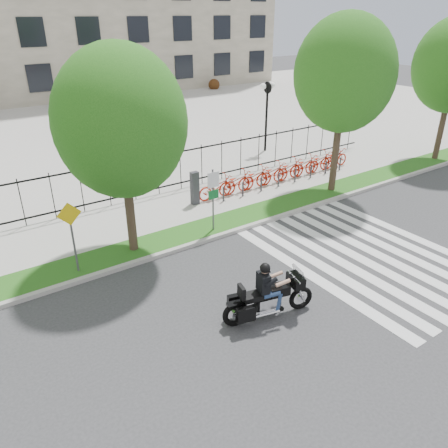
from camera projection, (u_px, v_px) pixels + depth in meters
ground at (262, 299)px, 13.40m from camera, size 120.00×120.00×0.00m
curb at (193, 244)px, 16.39m from camera, size 60.00×0.20×0.15m
grass_verge at (182, 236)px, 17.02m from camera, size 60.00×1.50×0.15m
sidewalk at (153, 214)px, 18.87m from camera, size 60.00×3.50×0.15m
plaza at (46, 131)px, 31.84m from camera, size 80.00×34.00×0.10m
crosswalk_stripes at (365, 254)px, 15.86m from camera, size 5.70×8.00×0.01m
iron_fence at (134, 179)px, 19.69m from camera, size 30.00×0.06×2.00m
lamp_post_right at (267, 100)px, 25.96m from camera, size 1.06×0.70×4.25m
street_tree_1 at (121, 123)px, 13.94m from camera, size 4.30×4.30×7.09m
street_tree_2 at (345, 74)px, 18.91m from camera, size 4.40×4.40×7.89m
bike_share_station at (280, 172)px, 21.98m from camera, size 10.09×0.89×1.50m
sign_pole_regulatory at (213, 192)px, 16.65m from camera, size 0.50×0.09×2.50m
sign_pole_warning at (71, 228)px, 13.89m from camera, size 0.78×0.09×2.49m
motorcycle_rider at (269, 296)px, 12.33m from camera, size 2.80×1.19×2.20m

